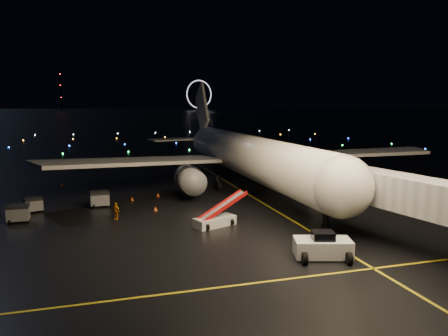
{
  "coord_description": "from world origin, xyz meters",
  "views": [
    {
      "loc": [
        -8.31,
        -37.73,
        12.73
      ],
      "look_at": [
        6.38,
        12.0,
        5.0
      ],
      "focal_mm": 35.0,
      "sensor_mm": 36.0,
      "label": 1
    }
  ],
  "objects": [
    {
      "name": "ground",
      "position": [
        0.0,
        300.0,
        0.0
      ],
      "size": [
        2000.0,
        2000.0,
        0.0
      ],
      "primitive_type": "plane",
      "color": "black",
      "rests_on": "ground"
    },
    {
      "name": "lane_centre",
      "position": [
        12.0,
        15.0,
        0.01
      ],
      "size": [
        0.25,
        80.0,
        0.02
      ],
      "primitive_type": "cube",
      "color": "gold",
      "rests_on": "ground"
    },
    {
      "name": "lane_cross",
      "position": [
        -5.0,
        -10.0,
        0.01
      ],
      "size": [
        60.0,
        0.25,
        0.02
      ],
      "primitive_type": "cube",
      "color": "gold",
      "rests_on": "ground"
    },
    {
      "name": "airliner",
      "position": [
        12.92,
        25.14,
        8.42
      ],
      "size": [
        60.0,
        57.06,
        16.84
      ],
      "primitive_type": null,
      "rotation": [
        0.0,
        0.0,
        0.01
      ],
      "color": "silver",
      "rests_on": "ground"
    },
    {
      "name": "pushback_tug",
      "position": [
        9.45,
        -6.6,
        1.11
      ],
      "size": [
        5.16,
        3.68,
        2.21
      ],
      "primitive_type": "cube",
      "rotation": [
        0.0,
        0.0,
        -0.29
      ],
      "color": "silver",
      "rests_on": "ground"
    },
    {
      "name": "belt_loader",
      "position": [
        3.27,
        4.9,
        1.58
      ],
      "size": [
        6.73,
        4.03,
        3.17
      ],
      "primitive_type": null,
      "rotation": [
        0.0,
        0.0,
        0.37
      ],
      "color": "silver",
      "rests_on": "ground"
    },
    {
      "name": "crew_c",
      "position": [
        -6.47,
        10.71,
        0.95
      ],
      "size": [
        1.1,
        1.13,
        1.89
      ],
      "primitive_type": "imported",
      "rotation": [
        0.0,
        0.0,
        -0.82
      ],
      "color": "orange",
      "rests_on": "ground"
    },
    {
      "name": "safety_cone_0",
      "position": [
        -1.78,
        13.33,
        0.27
      ],
      "size": [
        0.62,
        0.62,
        0.53
      ],
      "primitive_type": "cone",
      "rotation": [
        0.0,
        0.0,
        0.4
      ],
      "color": "#FC5B16",
      "rests_on": "ground"
    },
    {
      "name": "safety_cone_1",
      "position": [
        -0.38,
        21.19,
        0.26
      ],
      "size": [
        0.57,
        0.57,
        0.53
      ],
      "primitive_type": "cone",
      "rotation": [
        0.0,
        0.0,
        -0.26
      ],
      "color": "#FC5B16",
      "rests_on": "ground"
    },
    {
      "name": "safety_cone_2",
      "position": [
        -4.02,
        19.71,
        0.23
      ],
      "size": [
        0.49,
        0.49,
        0.47
      ],
      "primitive_type": "cone",
      "rotation": [
        0.0,
        0.0,
        0.21
      ],
      "color": "#FC5B16",
      "rests_on": "ground"
    },
    {
      "name": "safety_cone_3",
      "position": [
        -13.64,
        33.34,
        0.23
      ],
      "size": [
        0.48,
        0.48,
        0.46
      ],
      "primitive_type": "cone",
      "rotation": [
        0.0,
        0.0,
        -0.22
      ],
      "color": "#FC5B16",
      "rests_on": "ground"
    },
    {
      "name": "ferris_wheel",
      "position": [
        170.0,
        720.0,
        26.0
      ],
      "size": [
        49.33,
        16.8,
        52.0
      ],
      "primitive_type": null,
      "rotation": [
        0.0,
        0.0,
        0.26
      ],
      "color": "black",
      "rests_on": "ground"
    },
    {
      "name": "radio_mast",
      "position": [
        -60.0,
        740.0,
        32.0
      ],
      "size": [
        1.8,
        1.8,
        64.0
      ],
      "primitive_type": "cylinder",
      "color": "black",
      "rests_on": "ground"
    },
    {
      "name": "taxiway_lights",
      "position": [
        0.0,
        106.0,
        0.18
      ],
      "size": [
        164.0,
        92.0,
        0.36
      ],
      "primitive_type": null,
      "color": "black",
      "rests_on": "ground"
    },
    {
      "name": "baggage_cart_0",
      "position": [
        -8.11,
        17.35,
        0.95
      ],
      "size": [
        2.33,
        1.7,
        1.9
      ],
      "primitive_type": "cube",
      "rotation": [
        0.0,
        0.0,
        0.06
      ],
      "color": "gray",
      "rests_on": "ground"
    },
    {
      "name": "baggage_cart_1",
      "position": [
        -16.65,
        12.46,
        0.95
      ],
      "size": [
        2.26,
        1.61,
        1.89
      ],
      "primitive_type": "cube",
      "rotation": [
        0.0,
        0.0,
        0.02
      ],
      "color": "gray",
      "rests_on": "ground"
    },
    {
      "name": "baggage_cart_2",
      "position": [
        -15.67,
        16.77,
        0.85
      ],
      "size": [
        2.32,
        1.92,
        1.69
      ],
      "primitive_type": "cube",
      "rotation": [
        0.0,
        0.0,
        0.3
      ],
      "color": "gray",
      "rests_on": "ground"
    }
  ]
}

